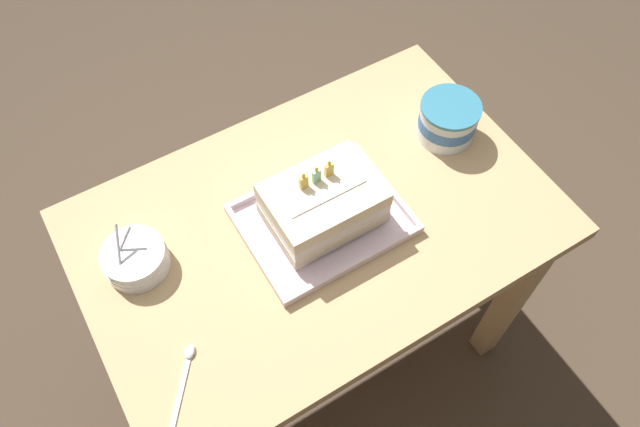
{
  "coord_description": "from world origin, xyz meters",
  "views": [
    {
      "loc": [
        -0.36,
        -0.61,
        1.91
      ],
      "look_at": [
        0.0,
        -0.01,
        0.8
      ],
      "focal_mm": 33.98,
      "sensor_mm": 36.0,
      "label": 1
    }
  ],
  "objects_px": {
    "serving_spoon_near_tray": "(186,367)",
    "birthday_cake": "(323,203)",
    "ice_cream_tub": "(448,120)",
    "bowl_stack": "(135,259)",
    "foil_tray": "(323,220)"
  },
  "relations": [
    {
      "from": "foil_tray",
      "to": "serving_spoon_near_tray",
      "type": "xyz_separation_m",
      "value": [
        -0.39,
        -0.15,
        -0.0
      ]
    },
    {
      "from": "bowl_stack",
      "to": "foil_tray",
      "type": "bearing_deg",
      "value": -15.61
    },
    {
      "from": "ice_cream_tub",
      "to": "serving_spoon_near_tray",
      "type": "height_order",
      "value": "ice_cream_tub"
    },
    {
      "from": "birthday_cake",
      "to": "bowl_stack",
      "type": "bearing_deg",
      "value": 164.4
    },
    {
      "from": "birthday_cake",
      "to": "serving_spoon_near_tray",
      "type": "xyz_separation_m",
      "value": [
        -0.39,
        -0.15,
        -0.07
      ]
    },
    {
      "from": "foil_tray",
      "to": "bowl_stack",
      "type": "height_order",
      "value": "bowl_stack"
    },
    {
      "from": "foil_tray",
      "to": "birthday_cake",
      "type": "bearing_deg",
      "value": 90.0
    },
    {
      "from": "foil_tray",
      "to": "serving_spoon_near_tray",
      "type": "height_order",
      "value": "foil_tray"
    },
    {
      "from": "serving_spoon_near_tray",
      "to": "birthday_cake",
      "type": "bearing_deg",
      "value": 20.42
    },
    {
      "from": "birthday_cake",
      "to": "ice_cream_tub",
      "type": "xyz_separation_m",
      "value": [
        0.38,
        0.06,
        -0.02
      ]
    },
    {
      "from": "foil_tray",
      "to": "birthday_cake",
      "type": "xyz_separation_m",
      "value": [
        -0.0,
        0.0,
        0.07
      ]
    },
    {
      "from": "birthday_cake",
      "to": "serving_spoon_near_tray",
      "type": "bearing_deg",
      "value": -159.58
    },
    {
      "from": "birthday_cake",
      "to": "bowl_stack",
      "type": "distance_m",
      "value": 0.41
    },
    {
      "from": "foil_tray",
      "to": "ice_cream_tub",
      "type": "bearing_deg",
      "value": 9.23
    },
    {
      "from": "ice_cream_tub",
      "to": "serving_spoon_near_tray",
      "type": "distance_m",
      "value": 0.81
    }
  ]
}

